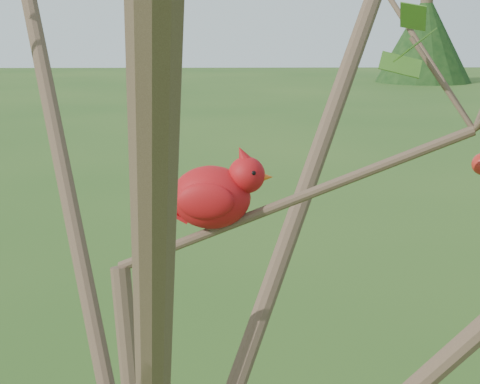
{
  "coord_description": "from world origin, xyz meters",
  "views": [
    {
      "loc": [
        0.13,
        -1.15,
        2.37
      ],
      "look_at": [
        0.16,
        0.08,
        2.09
      ],
      "focal_mm": 55.0,
      "sensor_mm": 36.0,
      "label": 1
    }
  ],
  "objects": [
    {
      "name": "crabapple_tree",
      "position": [
        0.03,
        -0.02,
        2.12
      ],
      "size": [
        2.35,
        2.05,
        2.95
      ],
      "color": "#443225",
      "rests_on": "ground"
    },
    {
      "name": "cardinal",
      "position": [
        0.12,
        0.09,
        2.09
      ],
      "size": [
        0.23,
        0.12,
        0.16
      ],
      "rotation": [
        0.0,
        0.0,
        -0.09
      ],
      "color": "#AB0E17",
      "rests_on": "ground"
    },
    {
      "name": "distant_trees",
      "position": [
        -2.31,
        25.6,
        1.61
      ],
      "size": [
        43.26,
        12.5,
        3.67
      ],
      "color": "#443225",
      "rests_on": "ground"
    }
  ]
}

